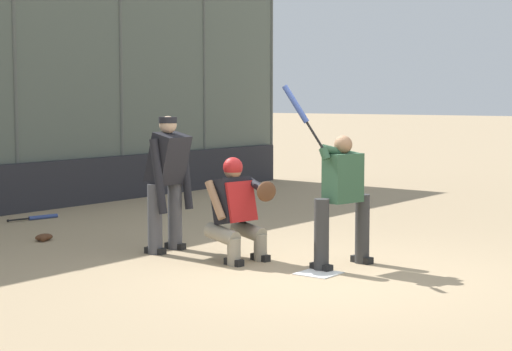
{
  "coord_description": "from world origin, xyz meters",
  "views": [
    {
      "loc": [
        8.02,
        5.15,
        1.99
      ],
      "look_at": [
        -0.15,
        -1.0,
        1.05
      ],
      "focal_mm": 60.0,
      "sensor_mm": 36.0,
      "label": 1
    }
  ],
  "objects": [
    {
      "name": "umpire_home",
      "position": [
        -0.0,
        -2.31,
        0.94
      ],
      "size": [
        0.71,
        0.46,
        1.75
      ],
      "rotation": [
        0.0,
        0.0,
        0.07
      ],
      "color": "#4C4C51",
      "rests_on": "ground_plane"
    },
    {
      "name": "spare_bat_by_padding",
      "position": [
        -0.9,
        -5.99,
        0.03
      ],
      "size": [
        0.89,
        0.21,
        0.07
      ],
      "rotation": [
        0.0,
        0.0,
        2.97
      ],
      "color": "black",
      "rests_on": "ground_plane"
    },
    {
      "name": "batter_at_plate",
      "position": [
        -0.5,
        -0.01,
        0.84
      ],
      "size": [
        0.9,
        0.79,
        2.13
      ],
      "rotation": [
        0.0,
        0.0,
        -0.21
      ],
      "color": "#333333",
      "rests_on": "ground_plane"
    },
    {
      "name": "ground_plane",
      "position": [
        0.0,
        0.0,
        0.0
      ],
      "size": [
        160.0,
        160.0,
        0.0
      ],
      "primitive_type": "plane",
      "color": "tan"
    },
    {
      "name": "home_plate_marker",
      "position": [
        0.0,
        0.0,
        0.01
      ],
      "size": [
        0.43,
        0.43,
        0.01
      ],
      "primitive_type": "cube",
      "color": "white",
      "rests_on": "ground_plane"
    },
    {
      "name": "fielding_glove_on_dirt",
      "position": [
        0.42,
        -4.26,
        0.05
      ],
      "size": [
        0.27,
        0.21,
        0.1
      ],
      "color": "#56331E",
      "rests_on": "ground_plane"
    },
    {
      "name": "catcher_behind_plate",
      "position": [
        -0.05,
        -1.21,
        0.66
      ],
      "size": [
        0.7,
        0.84,
        1.26
      ],
      "rotation": [
        0.0,
        0.0,
        -0.17
      ],
      "color": "gray",
      "rests_on": "ground_plane"
    }
  ]
}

